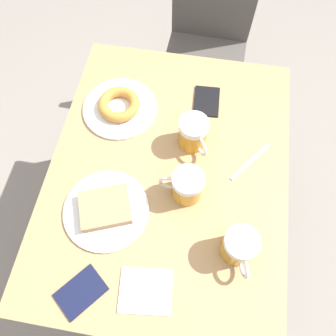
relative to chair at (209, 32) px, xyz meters
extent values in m
plane|color=gray|center=(-0.06, -0.88, -0.54)|extent=(8.00, 8.00, 0.00)
cube|color=tan|center=(-0.06, -0.88, 0.21)|extent=(0.76, 0.99, 0.03)
cylinder|color=black|center=(-0.40, -1.34, -0.17)|extent=(0.04, 0.04, 0.74)
cylinder|color=black|center=(-0.40, -0.43, -0.17)|extent=(0.04, 0.04, 0.74)
cylinder|color=black|center=(0.28, -0.43, -0.17)|extent=(0.04, 0.04, 0.74)
cube|color=#514C47|center=(0.00, -0.10, -0.10)|extent=(0.41, 0.41, 0.02)
cylinder|color=#514C47|center=(-0.18, -0.27, -0.33)|extent=(0.03, 0.03, 0.43)
cylinder|color=#514C47|center=(0.17, -0.28, -0.33)|extent=(0.03, 0.03, 0.43)
cylinder|color=#514C47|center=(-0.17, 0.08, -0.33)|extent=(0.03, 0.03, 0.43)
cylinder|color=#514C47|center=(0.18, 0.07, -0.33)|extent=(0.03, 0.03, 0.43)
cylinder|color=white|center=(-0.22, -1.04, 0.23)|extent=(0.26, 0.26, 0.01)
cube|color=tan|center=(-0.22, -1.04, 0.25)|extent=(0.18, 0.16, 0.03)
cylinder|color=white|center=(-0.26, -0.67, 0.23)|extent=(0.26, 0.26, 0.01)
torus|color=#D18938|center=(-0.26, -0.67, 0.25)|extent=(0.14, 0.14, 0.04)
cylinder|color=#C68C23|center=(0.17, -1.10, 0.27)|extent=(0.09, 0.09, 0.09)
cylinder|color=white|center=(0.17, -1.10, 0.33)|extent=(0.09, 0.09, 0.02)
torus|color=silver|center=(0.19, -1.15, 0.28)|extent=(0.03, 0.07, 0.07)
cylinder|color=#C68C23|center=(0.00, -0.76, 0.27)|extent=(0.09, 0.09, 0.09)
cylinder|color=white|center=(0.00, -0.76, 0.33)|extent=(0.09, 0.09, 0.02)
torus|color=silver|center=(0.03, -0.80, 0.28)|extent=(0.05, 0.07, 0.07)
cylinder|color=#C68C23|center=(0.01, -0.95, 0.27)|extent=(0.09, 0.09, 0.09)
cylinder|color=white|center=(0.01, -0.95, 0.33)|extent=(0.09, 0.09, 0.02)
torus|color=silver|center=(-0.04, -0.95, 0.28)|extent=(0.07, 0.01, 0.07)
cube|color=white|center=(-0.06, -1.25, 0.23)|extent=(0.15, 0.13, 0.00)
cube|color=silver|center=(0.20, -0.81, 0.23)|extent=(0.12, 0.15, 0.00)
cube|color=#141938|center=(-0.23, -1.28, 0.23)|extent=(0.15, 0.15, 0.01)
cube|color=black|center=(0.03, -0.59, 0.23)|extent=(0.09, 0.13, 0.01)
camera|label=1|loc=(0.02, -1.32, 1.17)|focal=35.00mm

